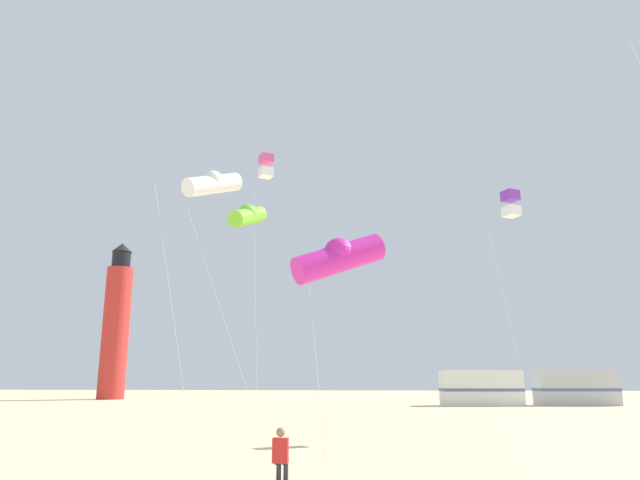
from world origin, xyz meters
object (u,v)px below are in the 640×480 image
kite_box_rainbow (266,167)px  rv_van_silver (576,388)px  kite_box_violet (511,204)px  kite_tube_lime (248,216)px  kite_flyer_standing (281,453)px  rv_van_white (481,388)px  kite_tube_white (213,184)px  kite_tube_magenta (339,257)px  lighthouse_distant (116,324)px

kite_box_rainbow → rv_van_silver: kite_box_rainbow is taller
kite_box_violet → kite_tube_lime: size_ratio=1.06×
kite_box_rainbow → kite_box_violet: size_ratio=1.27×
kite_flyer_standing → kite_box_violet: (8.19, 11.24, 8.92)m
kite_tube_lime → rv_van_white: bearing=62.3°
kite_tube_lime → rv_van_silver: 36.04m
kite_tube_white → rv_van_white: kite_tube_white is taller
kite_box_violet → rv_van_silver: bearing=67.9°
kite_box_rainbow → kite_tube_white: size_ratio=1.29×
kite_tube_magenta → kite_tube_lime: 10.42m
lighthouse_distant → rv_van_white: bearing=-17.0°
lighthouse_distant → rv_van_silver: lighthouse_distant is taller
kite_box_rainbow → kite_tube_lime: size_ratio=1.34×
kite_flyer_standing → kite_tube_lime: (-3.00, 9.69, 8.23)m
kite_flyer_standing → lighthouse_distant: (-25.28, 47.36, 7.22)m
kite_flyer_standing → kite_box_violet: 16.52m
kite_tube_magenta → kite_tube_lime: kite_tube_lime is taller
kite_box_violet → rv_van_silver: size_ratio=1.54×
kite_flyer_standing → kite_tube_lime: 13.06m
kite_box_rainbow → kite_tube_white: kite_box_rainbow is taller
kite_box_rainbow → rv_van_white: bearing=59.4°
kite_tube_white → kite_box_violet: bearing=20.9°
kite_box_violet → lighthouse_distant: 49.27m
kite_flyer_standing → kite_tube_white: kite_tube_white is taller
kite_box_rainbow → kite_flyer_standing: bearing=-77.4°
kite_box_violet → kite_tube_white: (-11.90, -4.55, -0.28)m
kite_flyer_standing → lighthouse_distant: bearing=-62.4°
kite_box_rainbow → rv_van_white: (13.83, 23.35, -10.84)m
lighthouse_distant → rv_van_white: (36.23, -11.10, -6.45)m
kite_tube_white → rv_van_white: size_ratio=1.51×
lighthouse_distant → rv_van_silver: bearing=-12.7°
kite_flyer_standing → kite_tube_lime: size_ratio=0.12×
kite_flyer_standing → lighthouse_distant: lighthouse_distant is taller
kite_box_rainbow → kite_tube_white: 6.93m
kite_tube_lime → rv_van_white: kite_tube_lime is taller
lighthouse_distant → rv_van_white: size_ratio=2.55×
kite_box_violet → rv_van_white: (2.76, 25.01, -8.14)m
kite_tube_white → kite_tube_lime: bearing=76.6°
kite_tube_white → rv_van_silver: kite_tube_white is taller
kite_flyer_standing → rv_van_white: rv_van_white is taller
kite_box_rainbow → kite_tube_white: bearing=-97.7°
kite_tube_lime → lighthouse_distant: size_ratio=0.57×
rv_van_white → kite_tube_white: bearing=-120.3°
kite_tube_magenta → rv_van_silver: (17.57, 36.46, -3.79)m
kite_tube_white → kite_flyer_standing: bearing=-61.0°
kite_box_violet → rv_van_white: size_ratio=1.54×
kite_tube_magenta → kite_tube_white: size_ratio=0.59×
rv_van_silver → kite_box_rainbow: bearing=-135.6°
kite_tube_white → rv_van_white: bearing=63.6°
kite_tube_magenta → lighthouse_distant: 53.56m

